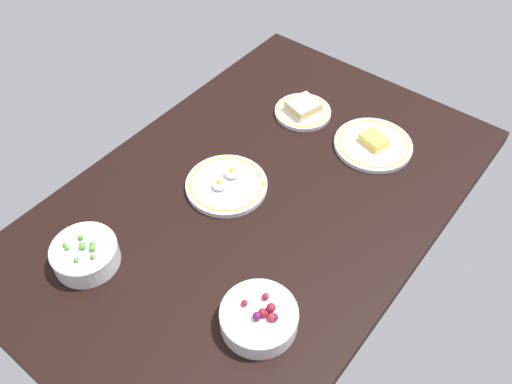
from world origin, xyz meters
The scene contains 6 objects.
dining_table centered at (0.00, 0.00, 2.00)cm, with size 136.49×88.63×4.00cm, color black.
plate_cheese centered at (-37.02, 14.75, 4.99)cm, with size 22.96×22.96×3.77cm.
plate_eggs centered at (2.12, -8.66, 5.06)cm, with size 22.47×22.47×4.50cm.
bowl_berries centered at (29.24, 23.94, 6.76)cm, with size 17.56×17.56×6.74cm.
plate_sandwich centered at (-36.43, -10.08, 5.44)cm, with size 17.58×17.58×4.51cm.
bowl_peas centered at (41.99, -19.22, 7.13)cm, with size 16.15×16.15×7.05cm.
Camera 1 is at (75.81, 59.83, 113.68)cm, focal length 37.90 mm.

